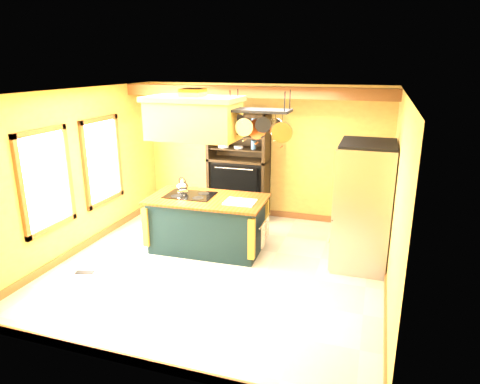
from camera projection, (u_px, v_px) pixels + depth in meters
The scene contains 15 objects.
floor at pixel (221, 265), 6.80m from camera, with size 5.00×5.00×0.00m, color beige.
ceiling at pixel (218, 92), 6.01m from camera, with size 5.00×5.00×0.00m, color white.
wall_back at pixel (263, 152), 8.68m from camera, with size 5.00×0.02×2.70m, color gold.
wall_front at pixel (128, 251), 4.13m from camera, with size 5.00×0.02×2.70m, color gold.
wall_left at pixel (80, 171), 7.14m from camera, with size 0.02×5.00×2.70m, color gold.
wall_right at pixel (396, 200), 5.66m from camera, with size 0.02×5.00×2.70m, color gold.
ceiling_beam at pixel (252, 92), 7.59m from camera, with size 5.00×0.15×0.20m, color brown.
window_near at pixel (47, 180), 6.39m from camera, with size 0.06×1.06×1.56m.
window_far at pixel (103, 161), 7.66m from camera, with size 0.06×1.06×1.56m.
kitchen_island at pixel (208, 223), 7.28m from camera, with size 2.00×1.16×1.11m.
range_hood at pixel (194, 117), 6.82m from camera, with size 1.51×0.85×0.80m.
pot_rack at pixel (261, 119), 6.49m from camera, with size 1.02×0.46×0.76m.
refrigerator at pixel (362, 208), 6.59m from camera, with size 0.83×0.99×1.93m.
hutch at pixel (239, 177), 8.74m from camera, with size 1.22×0.55×2.15m.
floor_register at pixel (85, 272), 6.56m from camera, with size 0.28×0.12×0.01m, color black.
Camera 1 is at (2.20, -5.76, 3.09)m, focal length 32.00 mm.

